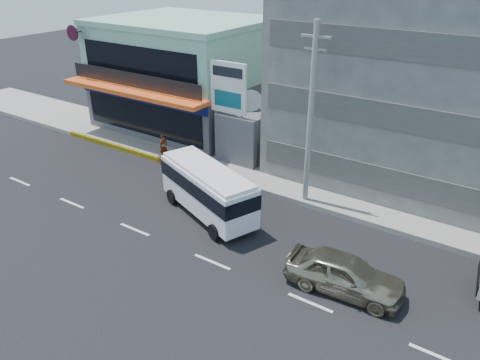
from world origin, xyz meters
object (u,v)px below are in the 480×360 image
Objects in this scene: billboard at (228,94)px; utility_pole_near at (311,117)px; motorcycle_rider at (164,156)px; shop_building at (185,77)px; concrete_building at (433,64)px; sedan at (345,274)px; satellite_dish at (251,109)px; minibus at (208,187)px.

utility_pole_near is at bearing -15.48° from billboard.
utility_pole_near is 11.01m from motorcycle_rider.
billboard is (7.50, -4.75, 0.93)m from shop_building.
billboard is 0.69× the size of utility_pole_near.
billboard reaches higher than motorcycle_rider.
utility_pole_near reaches higher than motorcycle_rider.
concrete_building is at bearing 28.92° from billboard.
utility_pole_near is 2.01× the size of sedan.
shop_building is 1.80× the size of billboard.
billboard is 3.17× the size of motorcycle_rider.
motorcycle_rider is at bearing -61.11° from shop_building.
shop_building is 22.76m from sedan.
billboard is at bearing -32.32° from shop_building.
concrete_building is 7.35× the size of motorcycle_rider.
satellite_dish is 0.22× the size of minibus.
utility_pole_near is at bearing 47.02° from minibus.
billboard is at bearing 34.01° from motorcycle_rider.
shop_building is 8.80m from motorcycle_rider.
utility_pole_near reaches higher than minibus.
sedan is (11.29, -7.70, -4.08)m from billboard.
shop_building is 15.50m from utility_pole_near.
shop_building is 5.69× the size of motorcycle_rider.
concrete_building is 2.31× the size of minibus.
satellite_dish is at bearing 106.26° from minibus.
satellite_dish is 0.69× the size of motorcycle_rider.
utility_pole_near is 4.59× the size of motorcycle_rider.
sedan is at bearing -86.66° from concrete_building.
utility_pole_near is 1.44× the size of minibus.
minibus is (-3.77, -4.05, -3.50)m from utility_pole_near.
satellite_dish reaches higher than sedan.
motorcycle_rider is (-3.56, -2.40, -4.21)m from billboard.
motorcycle_rider is (-14.06, -8.20, -6.28)m from concrete_building.
concrete_building reaches higher than satellite_dish.
utility_pole_near reaches higher than shop_building.
concrete_building is 10.67× the size of satellite_dish.
satellite_dish is at bearing -20.21° from shop_building.
concrete_building is at bearing 3.35° from shop_building.
utility_pole_near is (-4.00, -7.60, -1.85)m from concrete_building.
concrete_building is 11.30m from satellite_dish.
shop_building is at bearing 159.79° from satellite_dish.
concrete_building is at bearing -0.66° from sedan.
billboard is at bearing 164.52° from utility_pole_near.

